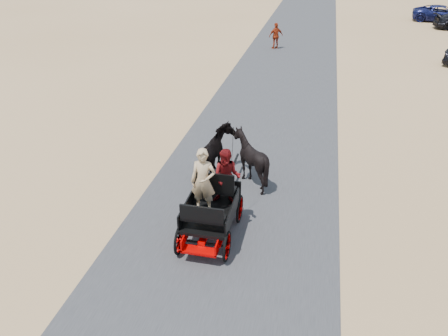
% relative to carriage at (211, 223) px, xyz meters
% --- Properties ---
extents(ground, '(140.00, 140.00, 0.00)m').
position_rel_carriage_xyz_m(ground, '(0.41, -1.80, -0.36)').
color(ground, tan).
extents(road, '(6.00, 140.00, 0.01)m').
position_rel_carriage_xyz_m(road, '(0.41, -1.80, -0.35)').
color(road, '#38383A').
rests_on(road, ground).
extents(carriage, '(1.30, 2.40, 0.72)m').
position_rel_carriage_xyz_m(carriage, '(0.00, 0.00, 0.00)').
color(carriage, black).
rests_on(carriage, ground).
extents(horse_left, '(0.91, 2.01, 1.70)m').
position_rel_carriage_xyz_m(horse_left, '(-0.55, 3.00, 0.49)').
color(horse_left, black).
rests_on(horse_left, ground).
extents(horse_right, '(1.37, 1.54, 1.70)m').
position_rel_carriage_xyz_m(horse_right, '(0.55, 3.00, 0.49)').
color(horse_right, black).
rests_on(horse_right, ground).
extents(driver_man, '(0.66, 0.43, 1.80)m').
position_rel_carriage_xyz_m(driver_man, '(-0.20, 0.05, 1.26)').
color(driver_man, tan).
rests_on(driver_man, carriage).
extents(passenger_woman, '(0.77, 0.60, 1.58)m').
position_rel_carriage_xyz_m(passenger_woman, '(0.30, 0.60, 1.15)').
color(passenger_woman, '#660C0F').
rests_on(passenger_woman, carriage).
extents(pedestrian, '(1.08, 0.89, 1.73)m').
position_rel_carriage_xyz_m(pedestrian, '(-0.73, 21.19, 0.50)').
color(pedestrian, '#9C2D11').
rests_on(pedestrian, ground).
extents(car_d, '(5.18, 2.97, 1.36)m').
position_rel_carriage_xyz_m(car_d, '(12.46, 34.29, 0.32)').
color(car_d, navy).
rests_on(car_d, ground).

